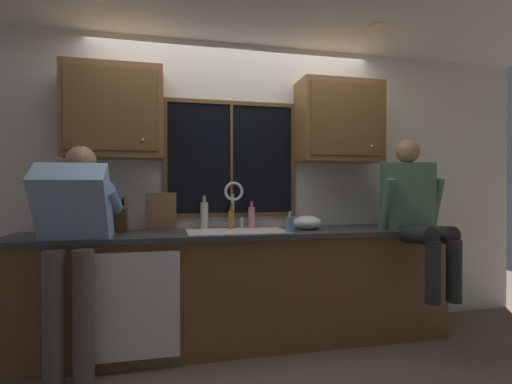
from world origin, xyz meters
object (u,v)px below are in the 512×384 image
Objects in this scene: bottle_tall_clear at (231,219)px; bottle_green_glass at (251,217)px; person_standing at (74,234)px; bottle_amber_small at (204,215)px; cutting_board at (161,211)px; knife_block at (119,219)px; soap_dispenser at (290,224)px; mixing_bowl at (307,223)px; person_sitting_on_counter at (415,208)px.

bottle_green_glass is at bearing 3.35° from bottle_tall_clear.
person_standing is 5.32× the size of bottle_amber_small.
person_standing is at bearing -135.66° from cutting_board.
knife_block reaches higher than bottle_amber_small.
person_standing is at bearing -174.96° from soap_dispenser.
cutting_board is 1.23m from mixing_bowl.
bottle_green_glass is (1.31, 0.52, 0.05)m from person_standing.
cutting_board is 1.32× the size of bottle_green_glass.
mixing_bowl is at bearing -14.67° from bottle_amber_small.
person_standing reaches higher than soap_dispenser.
person_standing is at bearing -169.71° from mixing_bowl.
person_sitting_on_counter reaches higher than bottle_tall_clear.
person_standing is 6.42× the size of mixing_bowl.
person_standing reaches higher than mixing_bowl.
person_sitting_on_counter reaches higher than soap_dispenser.
mixing_bowl is 0.83× the size of bottle_amber_small.
soap_dispenser is (-1.05, 0.09, -0.12)m from person_sitting_on_counter.
cutting_board is at bearing 166.54° from person_sitting_on_counter.
bottle_amber_small reaches higher than mixing_bowl.
cutting_board reaches higher than bottle_tall_clear.
person_sitting_on_counter is 0.89m from mixing_bowl.
cutting_board is 0.59m from bottle_tall_clear.
person_standing is at bearing -155.91° from bottle_tall_clear.
cutting_board is 0.36m from bottle_amber_small.
knife_block is 1.92× the size of soap_dispenser.
person_sitting_on_counter is at bearing -13.46° from cutting_board.
bottle_amber_small is (0.90, 0.54, 0.08)m from person_standing.
knife_block is at bearing 61.95° from person_standing.
bottle_green_glass is 1.16× the size of bottle_tall_clear.
knife_block is at bearing 175.63° from mixing_bowl.
soap_dispenser is 0.81× the size of bottle_tall_clear.
mixing_bowl is at bearing -10.26° from cutting_board.
cutting_board is 1.88× the size of soap_dispenser.
cutting_board reaches higher than knife_block.
person_standing reaches higher than bottle_amber_small.
person_sitting_on_counter reaches higher than person_standing.
knife_block is at bearing -175.67° from bottle_green_glass.
bottle_amber_small is (-1.68, 0.49, -0.06)m from person_sitting_on_counter.
bottle_tall_clear is at bearing 24.09° from person_standing.
person_sitting_on_counter is 7.55× the size of soap_dispenser.
person_standing is at bearing -158.51° from bottle_green_glass.
cutting_board is (-2.04, 0.49, -0.03)m from person_sitting_on_counter.
cutting_board is at bearing 178.50° from bottle_green_glass.
mixing_bowl is at bearing 40.24° from soap_dispenser.
bottle_tall_clear is at bearing 163.23° from mixing_bowl.
knife_block is 1.56× the size of bottle_tall_clear.
person_standing is 0.50m from knife_block.
cutting_board is at bearing 44.34° from person_standing.
person_sitting_on_counter reaches higher than bottle_amber_small.
knife_block is 0.68m from bottle_amber_small.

